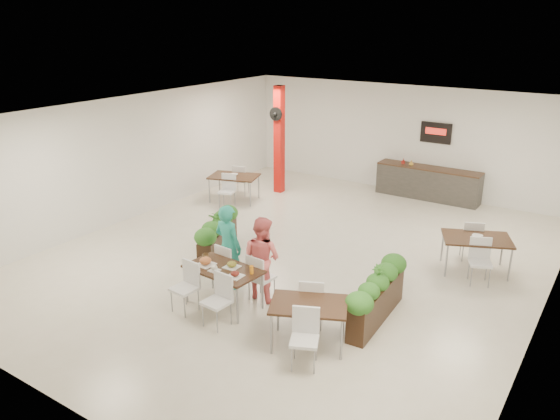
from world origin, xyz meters
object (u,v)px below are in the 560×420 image
at_px(service_counter, 428,182).
at_px(main_table, 223,274).
at_px(diner_woman, 262,258).
at_px(side_table_c, 309,310).
at_px(planter_right, 377,294).
at_px(diner_man, 228,247).
at_px(planter_left, 218,234).
at_px(side_table_a, 234,179).
at_px(side_table_b, 476,242).
at_px(red_column, 279,139).

relative_size(service_counter, main_table, 1.75).
xyz_separation_m(service_counter, main_table, (-0.98, -8.26, 0.14)).
bearing_deg(diner_woman, side_table_c, 154.27).
height_order(main_table, planter_right, planter_right).
xyz_separation_m(diner_man, side_table_c, (2.36, -0.91, -0.22)).
distance_m(planter_left, planter_right, 4.13).
height_order(side_table_a, side_table_b, same).
xyz_separation_m(service_counter, planter_right, (1.59, -7.20, 0.01)).
bearing_deg(planter_left, planter_right, -8.65).
bearing_deg(service_counter, planter_right, -77.54).
height_order(red_column, side_table_c, red_column).
bearing_deg(side_table_a, main_table, -71.83).
bearing_deg(red_column, side_table_c, -53.14).
xyz_separation_m(red_column, main_table, (3.02, -6.40, -1.01)).
height_order(planter_left, side_table_b, planter_left).
bearing_deg(planter_right, side_table_b, 73.24).
bearing_deg(side_table_a, planter_right, -50.19).
distance_m(red_column, side_table_a, 1.85).
bearing_deg(side_table_b, red_column, 136.35).
relative_size(diner_woman, planter_left, 0.86).
distance_m(service_counter, planter_right, 7.37).
relative_size(service_counter, planter_right, 1.48).
distance_m(main_table, side_table_a, 6.14).
distance_m(red_column, service_counter, 4.56).
xyz_separation_m(red_column, diner_man, (2.63, -5.74, -0.80)).
xyz_separation_m(main_table, side_table_a, (-3.63, 4.96, 0.01)).
distance_m(diner_woman, planter_left, 2.21).
relative_size(side_table_b, side_table_c, 1.00).
bearing_deg(side_table_c, red_column, 101.99).
relative_size(main_table, side_table_c, 1.04).
xyz_separation_m(red_column, planter_right, (5.59, -5.33, -1.14)).
relative_size(diner_man, planter_left, 0.90).
bearing_deg(planter_left, service_counter, 69.21).
xyz_separation_m(main_table, planter_left, (-1.52, 1.68, -0.12)).
bearing_deg(side_table_c, side_table_a, 112.11).
distance_m(service_counter, planter_left, 7.03).
bearing_deg(diner_woman, planter_left, -23.43).
bearing_deg(main_table, planter_right, 22.48).
relative_size(red_column, service_counter, 1.07).
bearing_deg(red_column, main_table, -64.71).
relative_size(red_column, side_table_b, 1.94).
relative_size(planter_left, planter_right, 0.93).
xyz_separation_m(diner_man, side_table_a, (-3.24, 4.31, -0.21)).
bearing_deg(side_table_a, side_table_c, -61.02).
bearing_deg(diner_man, main_table, 125.44).
height_order(main_table, side_table_c, same).
height_order(planter_right, side_table_a, planter_right).
bearing_deg(planter_right, planter_left, 171.35).
distance_m(red_column, side_table_c, 8.38).
relative_size(side_table_a, side_table_b, 1.01).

